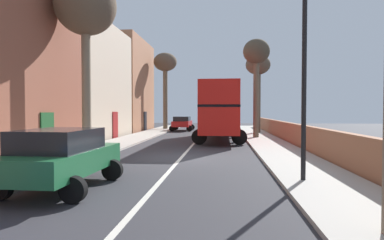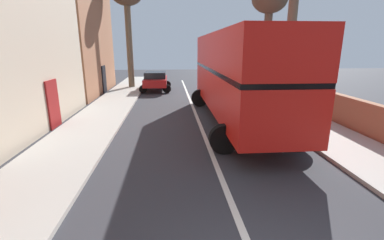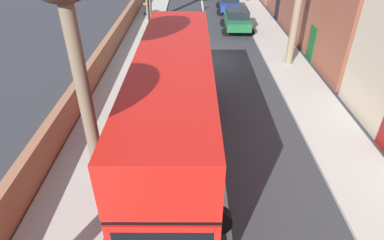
% 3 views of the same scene
% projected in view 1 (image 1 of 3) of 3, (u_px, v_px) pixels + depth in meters
% --- Properties ---
extents(ground_plane, '(84.00, 84.00, 0.00)m').
position_uv_depth(ground_plane, '(181.00, 158.00, 14.53)').
color(ground_plane, '#333338').
extents(road_centre_line, '(0.16, 54.00, 0.01)m').
position_uv_depth(road_centre_line, '(181.00, 158.00, 14.53)').
color(road_centre_line, silver).
rests_on(road_centre_line, ground).
extents(sidewalk_left, '(2.60, 60.00, 0.12)m').
position_uv_depth(sidewalk_left, '(79.00, 155.00, 15.01)').
color(sidewalk_left, '#B2ADA3').
rests_on(sidewalk_left, ground).
extents(sidewalk_right, '(2.60, 60.00, 0.12)m').
position_uv_depth(sidewalk_right, '(290.00, 158.00, 14.06)').
color(sidewalk_right, '#B2ADA3').
rests_on(sidewalk_right, ground).
extents(terraced_houses_left, '(4.07, 47.62, 10.95)m').
position_uv_depth(terraced_houses_left, '(5.00, 55.00, 15.11)').
color(terraced_houses_left, '#9E6647').
rests_on(terraced_houses_left, ground).
extents(boundary_wall_right, '(0.36, 54.00, 1.37)m').
position_uv_depth(boundary_wall_right, '(326.00, 145.00, 13.89)').
color(boundary_wall_right, '#9E6647').
rests_on(boundary_wall_right, ground).
extents(double_decker_bus, '(3.59, 11.14, 4.06)m').
position_uv_depth(double_decker_bus, '(220.00, 109.00, 23.98)').
color(double_decker_bus, red).
rests_on(double_decker_bus, ground).
extents(parked_car_green_left_1, '(2.58, 4.08, 1.68)m').
position_uv_depth(parked_car_green_left_1, '(62.00, 155.00, 8.68)').
color(parked_car_green_left_1, '#1E6038').
rests_on(parked_car_green_left_1, ground).
extents(parked_car_red_left_2, '(2.49, 4.11, 1.56)m').
position_uv_depth(parked_car_red_left_2, '(182.00, 123.00, 34.51)').
color(parked_car_red_left_2, '#AD1919').
rests_on(parked_car_red_left_2, ground).
extents(street_tree_left_2, '(3.04, 3.04, 8.81)m').
position_uv_depth(street_tree_left_2, '(86.00, 9.00, 15.73)').
color(street_tree_left_2, '#7A6B56').
rests_on(street_tree_left_2, sidewalk_left).
extents(street_tree_right_3, '(2.30, 2.30, 7.31)m').
position_uv_depth(street_tree_right_3, '(258.00, 70.00, 29.61)').
color(street_tree_right_3, brown).
rests_on(street_tree_right_3, sidewalk_right).
extents(street_tree_left_4, '(2.68, 2.68, 8.73)m').
position_uv_depth(street_tree_left_4, '(165.00, 66.00, 36.26)').
color(street_tree_left_4, brown).
rests_on(street_tree_left_4, sidewalk_left).
extents(street_tree_right_5, '(2.07, 2.07, 7.64)m').
position_uv_depth(street_tree_right_5, '(256.00, 57.00, 24.55)').
color(street_tree_right_5, brown).
rests_on(street_tree_right_5, sidewalk_right).
extents(lamppost_right, '(0.32, 0.32, 6.31)m').
position_uv_depth(lamppost_right, '(304.00, 55.00, 9.29)').
color(lamppost_right, black).
rests_on(lamppost_right, sidewalk_right).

